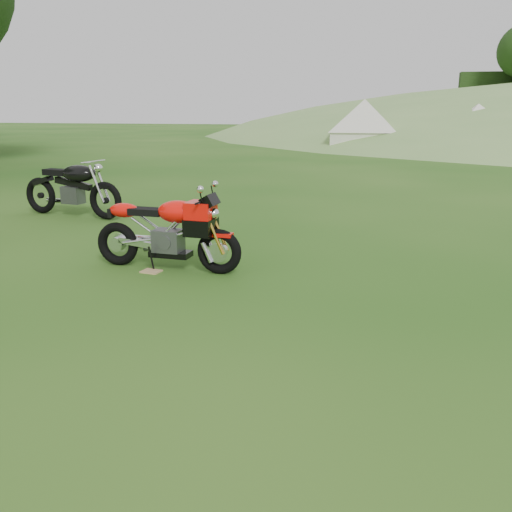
% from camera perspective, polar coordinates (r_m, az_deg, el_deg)
% --- Properties ---
extents(ground, '(120.00, 120.00, 0.00)m').
position_cam_1_polar(ground, '(5.16, -2.40, -6.87)').
color(ground, '#1A4E10').
rests_on(ground, ground).
extents(sport_motorcycle, '(1.80, 0.56, 1.06)m').
position_cam_1_polar(sport_motorcycle, '(6.84, -8.96, 2.99)').
color(sport_motorcycle, red).
rests_on(sport_motorcycle, ground).
extents(plywood_board, '(0.25, 0.21, 0.02)m').
position_cam_1_polar(plywood_board, '(6.87, -10.43, -1.52)').
color(plywood_board, tan).
rests_on(plywood_board, ground).
extents(vintage_moto_b, '(2.10, 0.87, 1.08)m').
position_cam_1_polar(vintage_moto_b, '(10.64, -17.99, 6.64)').
color(vintage_moto_b, black).
rests_on(vintage_moto_b, ground).
extents(tent_left, '(2.80, 2.80, 2.39)m').
position_cam_1_polar(tent_left, '(26.57, 10.74, 12.91)').
color(tent_left, silver).
rests_on(tent_left, ground).
extents(tent_mid, '(2.99, 2.99, 2.26)m').
position_cam_1_polar(tent_mid, '(27.75, 21.21, 12.12)').
color(tent_mid, silver).
rests_on(tent_mid, ground).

